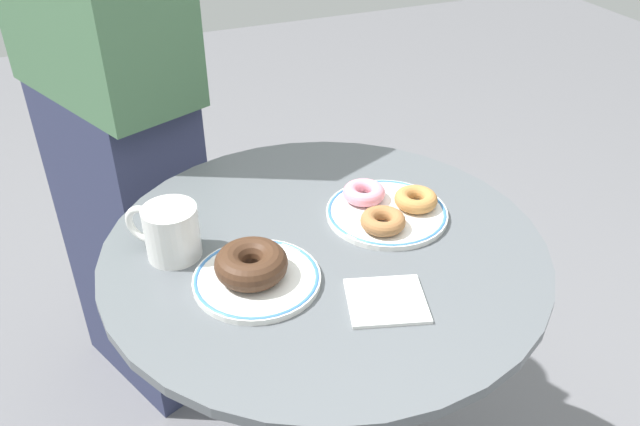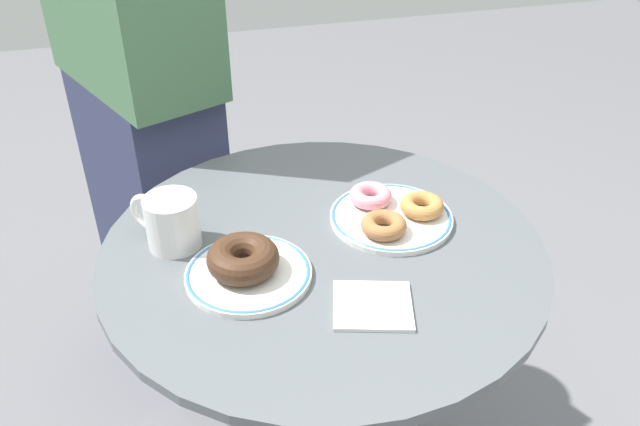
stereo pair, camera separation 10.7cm
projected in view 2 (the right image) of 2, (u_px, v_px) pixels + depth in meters
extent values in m
cylinder|color=#565B60|center=(323.00, 248.00, 1.08)|extent=(0.74, 0.74, 0.02)
cylinder|color=#565B60|center=(322.00, 396.00, 1.28)|extent=(0.06, 0.06, 0.72)
cylinder|color=white|center=(249.00, 274.00, 1.00)|extent=(0.20, 0.20, 0.01)
torus|color=#3D75BC|center=(248.00, 272.00, 1.00)|extent=(0.19, 0.19, 0.01)
cylinder|color=white|center=(391.00, 218.00, 1.13)|extent=(0.22, 0.22, 0.01)
torus|color=#3D75BC|center=(391.00, 216.00, 1.13)|extent=(0.21, 0.21, 0.01)
torus|color=#422819|center=(243.00, 258.00, 0.99)|extent=(0.15, 0.15, 0.04)
torus|color=#BC7F42|center=(422.00, 206.00, 1.13)|extent=(0.09, 0.09, 0.03)
torus|color=pink|center=(371.00, 196.00, 1.16)|extent=(0.11, 0.11, 0.03)
torus|color=#A36B3D|center=(384.00, 225.00, 1.08)|extent=(0.08, 0.08, 0.03)
cube|color=white|center=(373.00, 306.00, 0.94)|extent=(0.14, 0.13, 0.01)
cylinder|color=white|center=(173.00, 222.00, 1.05)|extent=(0.09, 0.09, 0.09)
torus|color=white|center=(148.00, 213.00, 1.07)|extent=(0.06, 0.05, 0.07)
cube|color=#2D3351|center=(163.00, 231.00, 1.70)|extent=(0.35, 0.44, 0.84)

